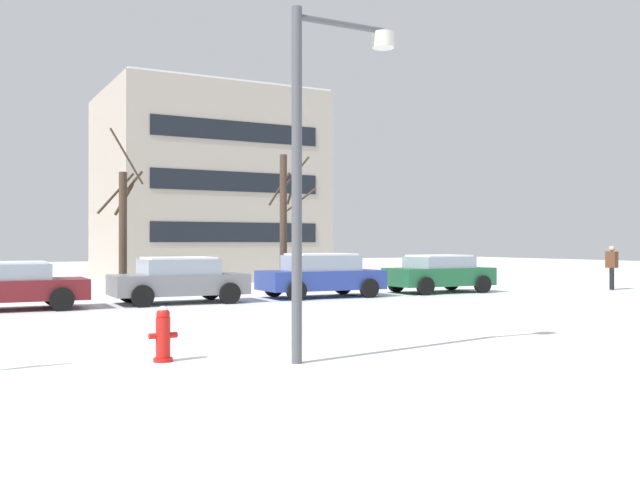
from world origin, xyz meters
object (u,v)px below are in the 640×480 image
parked_car_maroon (2,285)px  pedestrian_crossing (612,264)px  parked_car_green (439,273)px  fire_hydrant (163,334)px  parked_car_gray (179,279)px  street_lamp (316,145)px  parked_car_blue (321,275)px

parked_car_maroon → pedestrian_crossing: pedestrian_crossing is taller
parked_car_green → parked_car_maroon: bearing=179.9°
fire_hydrant → parked_car_gray: 10.82m
parked_car_gray → parked_car_green: (9.84, -0.02, -0.00)m
fire_hydrant → parked_car_green: size_ratio=0.22×
fire_hydrant → parked_car_green: parked_car_green is taller
parked_car_maroon → parked_car_green: parked_car_green is taller
parked_car_maroon → pedestrian_crossing: 21.74m
fire_hydrant → pedestrian_crossing: size_ratio=0.50×
parked_car_maroon → parked_car_green: (14.76, -0.01, 0.03)m
parked_car_green → fire_hydrant: bearing=-142.2°
parked_car_green → street_lamp: bearing=-134.4°
parked_car_gray → fire_hydrant: bearing=-108.2°
parked_car_blue → parked_car_green: 4.92m
parked_car_gray → parked_car_green: bearing=-0.1°
parked_car_gray → parked_car_green: size_ratio=1.03×
street_lamp → parked_car_blue: street_lamp is taller
street_lamp → parked_car_gray: street_lamp is taller
parked_car_gray → parked_car_blue: size_ratio=0.97×
parked_car_green → pedestrian_crossing: 7.16m
fire_hydrant → parked_car_gray: size_ratio=0.21×
fire_hydrant → street_lamp: size_ratio=0.16×
fire_hydrant → parked_car_maroon: 10.39m
parked_car_gray → pedestrian_crossing: size_ratio=2.36×
street_lamp → parked_car_maroon: size_ratio=1.22×
pedestrian_crossing → fire_hydrant: bearing=-157.6°
street_lamp → parked_car_blue: 13.24m
parked_car_maroon → parked_car_gray: parked_car_gray is taller
parked_car_gray → pedestrian_crossing: (16.72, -1.98, 0.28)m
street_lamp → parked_car_green: 16.13m
parked_car_maroon → parked_car_green: size_ratio=1.13×
street_lamp → pedestrian_crossing: bearing=27.6°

